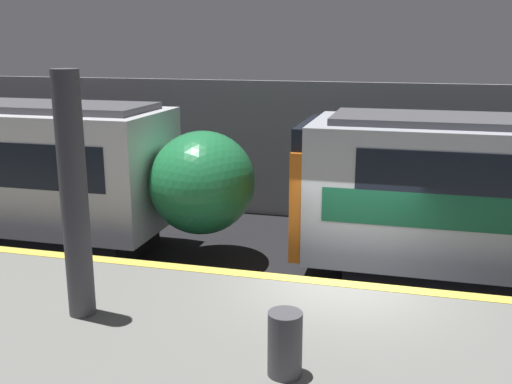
% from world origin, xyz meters
% --- Properties ---
extents(ground_plane, '(120.00, 120.00, 0.00)m').
position_xyz_m(ground_plane, '(0.00, 0.00, 0.00)').
color(ground_plane, black).
extents(platform, '(40.00, 4.60, 1.01)m').
position_xyz_m(platform, '(0.00, -2.30, 0.50)').
color(platform, slate).
rests_on(platform, ground).
extents(station_rear_barrier, '(50.00, 0.15, 4.02)m').
position_xyz_m(station_rear_barrier, '(0.00, 7.09, 2.01)').
color(station_rear_barrier, '#939399').
rests_on(station_rear_barrier, ground).
extents(support_pillar_near, '(0.41, 0.41, 3.75)m').
position_xyz_m(support_pillar_near, '(-3.81, -2.36, 2.88)').
color(support_pillar_near, '#47474C').
rests_on(support_pillar_near, platform).
extents(trash_bin, '(0.44, 0.44, 0.85)m').
position_xyz_m(trash_bin, '(-0.39, -3.27, 1.43)').
color(trash_bin, '#4C4C51').
rests_on(trash_bin, platform).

